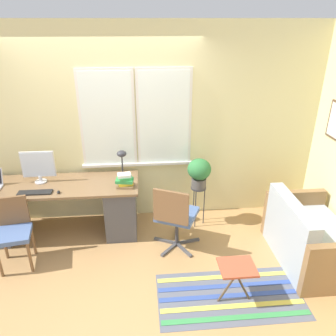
% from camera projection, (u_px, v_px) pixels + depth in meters
% --- Properties ---
extents(ground_plane, '(14.00, 14.00, 0.00)m').
position_uv_depth(ground_plane, '(111.00, 245.00, 4.27)').
color(ground_plane, tan).
extents(wall_back_with_window, '(9.00, 0.12, 2.70)m').
position_uv_depth(wall_back_with_window, '(109.00, 128.00, 4.41)').
color(wall_back_with_window, beige).
rests_on(wall_back_with_window, ground_plane).
extents(desk, '(2.10, 0.69, 0.74)m').
position_uv_depth(desk, '(60.00, 208.00, 4.36)').
color(desk, brown).
rests_on(desk, ground_plane).
extents(monitor, '(0.42, 0.15, 0.43)m').
position_uv_depth(monitor, '(38.00, 166.00, 4.20)').
color(monitor, silver).
rests_on(monitor, desk).
extents(keyboard, '(0.41, 0.12, 0.02)m').
position_uv_depth(keyboard, '(35.00, 193.00, 4.01)').
color(keyboard, black).
rests_on(keyboard, desk).
extents(mouse, '(0.04, 0.06, 0.03)m').
position_uv_depth(mouse, '(59.00, 192.00, 4.01)').
color(mouse, black).
rests_on(mouse, desk).
extents(desk_lamp, '(0.15, 0.15, 0.40)m').
position_uv_depth(desk_lamp, '(122.00, 159.00, 4.26)').
color(desk_lamp, '#2D2D33').
rests_on(desk_lamp, desk).
extents(book_stack, '(0.24, 0.18, 0.18)m').
position_uv_depth(book_stack, '(125.00, 181.00, 4.13)').
color(book_stack, olive).
rests_on(book_stack, desk).
extents(desk_chair_wooden, '(0.44, 0.45, 0.82)m').
position_uv_depth(desk_chair_wooden, '(14.00, 230.00, 3.80)').
color(desk_chair_wooden, brown).
rests_on(desk_chair_wooden, ground_plane).
extents(office_chair_swivel, '(0.62, 0.63, 0.91)m').
position_uv_depth(office_chair_swivel, '(175.00, 215.00, 4.02)').
color(office_chair_swivel, '#47474C').
rests_on(office_chair_swivel, ground_plane).
extents(couch_loveseat, '(0.79, 1.21, 0.80)m').
position_uv_depth(couch_loveseat, '(310.00, 240.00, 3.92)').
color(couch_loveseat, '#9EA8B2').
rests_on(couch_loveseat, ground_plane).
extents(plant_stand, '(0.21, 0.21, 0.59)m').
position_uv_depth(plant_stand, '(198.00, 193.00, 4.52)').
color(plant_stand, '#333338').
rests_on(plant_stand, ground_plane).
extents(potted_plant, '(0.32, 0.32, 0.41)m').
position_uv_depth(potted_plant, '(199.00, 171.00, 4.38)').
color(potted_plant, '#514C47').
rests_on(potted_plant, plant_stand).
extents(floor_rug_striped, '(1.54, 0.77, 0.01)m').
position_uv_depth(floor_rug_striped, '(230.00, 296.00, 3.49)').
color(floor_rug_striped, '#565B6B').
rests_on(floor_rug_striped, ground_plane).
extents(folding_stool, '(0.36, 0.31, 0.46)m').
position_uv_depth(folding_stool, '(237.00, 270.00, 3.27)').
color(folding_stool, '#B24C33').
rests_on(folding_stool, ground_plane).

